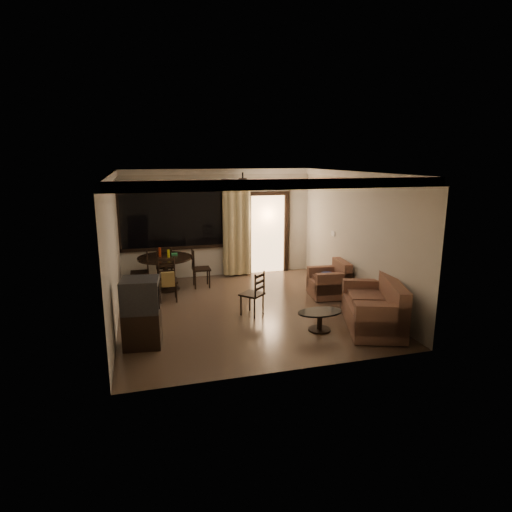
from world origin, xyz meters
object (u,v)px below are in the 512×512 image
object	(u,v)px
dining_chair_west	(141,280)
armchair	(331,282)
dining_chair_south	(168,287)
coffee_table	(320,318)
dining_chair_north	(165,273)
tv_cabinet	(142,313)
side_chair	(253,302)
dining_table	(165,264)
sofa	(376,309)
dining_chair_east	(201,276)

from	to	relation	value
dining_chair_west	armchair	xyz separation A→B (m)	(4.14, -1.54, 0.05)
dining_chair_south	coffee_table	distance (m)	3.51
dining_chair_south	dining_chair_north	world-z (taller)	same
tv_cabinet	dining_chair_north	bearing A→B (deg)	87.22
dining_chair_south	dining_chair_north	bearing A→B (deg)	89.80
tv_cabinet	side_chair	bearing A→B (deg)	29.82
dining_chair_north	tv_cabinet	distance (m)	3.62
dining_table	armchair	xyz separation A→B (m)	(3.56, -1.53, -0.30)
dining_chair_west	sofa	world-z (taller)	dining_chair_west
dining_chair_north	side_chair	xyz separation A→B (m)	(1.54, -2.65, -0.02)
dining_chair_west	coffee_table	distance (m)	4.52
dining_table	sofa	world-z (taller)	dining_table
sofa	side_chair	xyz separation A→B (m)	(-2.01, 1.26, -0.09)
dining_chair_east	side_chair	xyz separation A→B (m)	(0.72, -2.16, -0.02)
armchair	sofa	bearing A→B (deg)	-84.11
dining_chair_south	side_chair	world-z (taller)	dining_chair_south
sofa	side_chair	size ratio (longest dim) A/B	2.10
armchair	dining_chair_north	bearing A→B (deg)	156.09
sofa	armchair	bearing A→B (deg)	109.44
tv_cabinet	sofa	world-z (taller)	tv_cabinet
dining_chair_west	dining_chair_north	xyz separation A→B (m)	(0.59, 0.46, 0.00)
dining_table	armchair	size ratio (longest dim) A/B	1.47
dining_chair_west	side_chair	size ratio (longest dim) A/B	1.06
dining_chair_east	sofa	distance (m)	4.38
dining_table	coffee_table	distance (m)	4.15
dining_chair_south	dining_chair_east	bearing A→B (deg)	45.70
armchair	dining_chair_west	bearing A→B (deg)	165.12
dining_chair_west	dining_chair_south	size ratio (longest dim) A/B	1.00
dining_table	dining_chair_south	distance (m)	0.92
dining_chair_east	armchair	size ratio (longest dim) A/B	1.09
armchair	dining_chair_east	bearing A→B (deg)	156.44
tv_cabinet	sofa	distance (m)	4.18
dining_chair_east	tv_cabinet	world-z (taller)	tv_cabinet
dining_chair_north	coffee_table	distance (m)	4.52
dining_chair_north	armchair	world-z (taller)	dining_chair_north
dining_chair_east	dining_chair_south	size ratio (longest dim) A/B	1.00
dining_chair_east	armchair	xyz separation A→B (m)	(2.72, -1.52, 0.05)
dining_chair_south	sofa	size ratio (longest dim) A/B	0.51
dining_table	dining_chair_south	size ratio (longest dim) A/B	1.34
dining_chair_east	dining_chair_north	bearing A→B (deg)	60.28
dining_chair_east	dining_chair_north	xyz separation A→B (m)	(-0.82, 0.49, 0.00)
dining_chair_north	armchair	distance (m)	4.07
sofa	dining_chair_south	bearing A→B (deg)	163.36
tv_cabinet	coffee_table	bearing A→B (deg)	3.28
dining_chair_west	dining_chair_north	bearing A→B (deg)	128.94
armchair	coffee_table	bearing A→B (deg)	-115.06
dining_chair_west	armchair	size ratio (longest dim) A/B	1.09
dining_chair_west	dining_chair_south	distance (m)	1.04
side_chair	coffee_table	bearing A→B (deg)	89.35
dining_chair_north	sofa	bearing A→B (deg)	133.17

